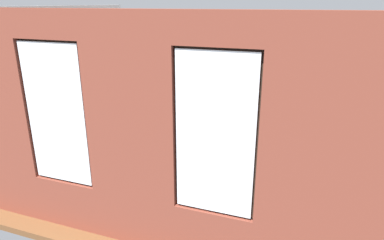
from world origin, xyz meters
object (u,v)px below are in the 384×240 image
candle_jar (204,135)px  potted_plant_between_couches (222,186)px  potted_plant_foreground_right (138,102)px  potted_plant_near_tv (70,149)px  table_plant_small (232,135)px  potted_plant_beside_window_right (57,165)px  papasan_chair (188,115)px  cup_ceramic (189,138)px  media_console (80,143)px  remote_silver (211,140)px  tv_flatscreen (77,116)px  couch_by_window (130,190)px  coffee_table (211,143)px  potted_plant_mid_room_small (263,147)px  couch_left (311,189)px

candle_jar → potted_plant_between_couches: 2.33m
potted_plant_between_couches → potted_plant_foreground_right: potted_plant_between_couches is taller
candle_jar → potted_plant_near_tv: potted_plant_near_tv is taller
potted_plant_near_tv → potted_plant_between_couches: (-2.95, 0.44, 0.07)m
table_plant_small → potted_plant_between_couches: potted_plant_between_couches is taller
potted_plant_beside_window_right → potted_plant_foreground_right: (0.47, -3.57, 0.05)m
papasan_chair → potted_plant_between_couches: potted_plant_between_couches is taller
cup_ceramic → media_console: cup_ceramic is taller
remote_silver → tv_flatscreen: size_ratio=0.17×
couch_by_window → coffee_table: (-0.68, -2.07, 0.07)m
couch_by_window → cup_ceramic: size_ratio=20.82×
media_console → potted_plant_mid_room_small: 3.85m
candle_jar → potted_plant_beside_window_right: bearing=52.2°
cup_ceramic → potted_plant_beside_window_right: potted_plant_beside_window_right is taller
remote_silver → couch_left: bearing=35.7°
coffee_table → potted_plant_foreground_right: size_ratio=1.32×
candle_jar → potted_plant_near_tv: 2.60m
coffee_table → potted_plant_between_couches: size_ratio=1.06×
cup_ceramic → potted_plant_mid_room_small: 1.54m
couch_by_window → potted_plant_between_couches: bearing=-178.0°
couch_left → potted_plant_foreground_right: size_ratio=1.83×
cup_ceramic → potted_plant_between_couches: 2.27m
candle_jar → media_console: 2.65m
potted_plant_mid_room_small → table_plant_small: bearing=29.1°
remote_silver → media_console: bearing=-102.4°
couch_left → table_plant_small: bearing=-129.8°
tv_flatscreen → potted_plant_mid_room_small: size_ratio=2.59×
coffee_table → potted_plant_foreground_right: (2.41, -1.40, 0.24)m
potted_plant_foreground_right → potted_plant_between_couches: bearing=133.1°
cup_ceramic → remote_silver: (-0.44, -0.12, -0.04)m
table_plant_small → media_console: 3.22m
potted_plant_foreground_right → media_console: bearing=81.5°
couch_by_window → remote_silver: bearing=-108.2°
potted_plant_near_tv → couch_by_window: bearing=161.8°
table_plant_small → tv_flatscreen: tv_flatscreen is taller
coffee_table → remote_silver: bearing=180.0°
candle_jar → potted_plant_foreground_right: 2.58m
remote_silver → potted_plant_near_tv: bearing=-79.4°
remote_silver → potted_plant_between_couches: bearing=-4.3°
potted_plant_beside_window_right → couch_by_window: bearing=-175.5°
papasan_chair → potted_plant_between_couches: 3.89m
coffee_table → table_plant_small: size_ratio=5.91×
candle_jar → potted_plant_between_couches: (-0.97, 2.12, 0.15)m
potted_plant_foreground_right → table_plant_small: bearing=155.9°
potted_plant_beside_window_right → candle_jar: bearing=-127.8°
coffee_table → potted_plant_between_couches: bearing=111.2°
media_console → candle_jar: bearing=-163.9°
couch_by_window → coffee_table: couch_by_window is taller
remote_silver → potted_plant_mid_room_small: (-0.97, -0.46, -0.20)m
potted_plant_near_tv → potted_plant_beside_window_right: bearing=110.9°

